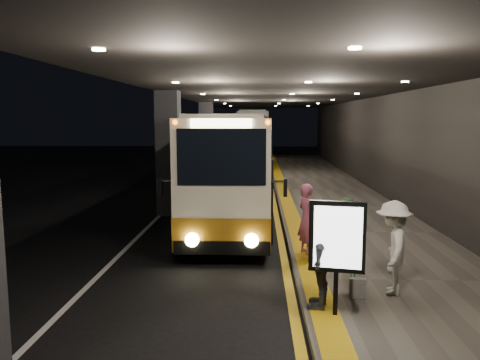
{
  "coord_description": "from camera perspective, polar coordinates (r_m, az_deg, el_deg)",
  "views": [
    {
      "loc": [
        1.71,
        -12.53,
        3.44
      ],
      "look_at": [
        1.18,
        0.6,
        1.7
      ],
      "focal_mm": 35.0,
      "sensor_mm": 36.0,
      "label": 1
    }
  ],
  "objects": [
    {
      "name": "ground",
      "position": [
        13.11,
        -5.33,
        -7.71
      ],
      "size": [
        90.0,
        90.0,
        0.0
      ],
      "primitive_type": "plane",
      "color": "black"
    },
    {
      "name": "lane_line_white",
      "position": [
        18.21,
        -8.88,
        -3.42
      ],
      "size": [
        0.12,
        50.0,
        0.01
      ],
      "primitive_type": "cube",
      "color": "silver",
      "rests_on": "ground"
    },
    {
      "name": "kerb_stripe_yellow",
      "position": [
        17.87,
        4.31,
        -3.56
      ],
      "size": [
        0.18,
        50.0,
        0.01
      ],
      "primitive_type": "cube",
      "color": "gold",
      "rests_on": "ground"
    },
    {
      "name": "sidewalk",
      "position": [
        18.11,
        11.94,
        -3.33
      ],
      "size": [
        4.5,
        50.0,
        0.15
      ],
      "primitive_type": "cube",
      "color": "#514C44",
      "rests_on": "ground"
    },
    {
      "name": "tactile_strip",
      "position": [
        17.87,
        5.92,
        -3.08
      ],
      "size": [
        0.5,
        50.0,
        0.01
      ],
      "primitive_type": "cube",
      "color": "gold",
      "rests_on": "sidewalk"
    },
    {
      "name": "terminal_wall",
      "position": [
        18.32,
        19.18,
        5.75
      ],
      "size": [
        0.1,
        50.0,
        6.0
      ],
      "primitive_type": "cube",
      "color": "black",
      "rests_on": "ground"
    },
    {
      "name": "support_columns",
      "position": [
        16.88,
        -8.69,
        3.25
      ],
      "size": [
        0.8,
        24.8,
        4.4
      ],
      "color": "black",
      "rests_on": "ground"
    },
    {
      "name": "canopy",
      "position": [
        17.59,
        4.96,
        11.3
      ],
      "size": [
        9.0,
        50.0,
        0.4
      ],
      "primitive_type": "cube",
      "color": "black",
      "rests_on": "support_columns"
    },
    {
      "name": "coach_main",
      "position": [
        15.93,
        -0.71,
        1.1
      ],
      "size": [
        2.32,
        11.08,
        3.44
      ],
      "rotation": [
        0.0,
        0.0,
        -0.0
      ],
      "color": "beige",
      "rests_on": "ground"
    },
    {
      "name": "coach_second",
      "position": [
        28.77,
        0.57,
        4.1
      ],
      "size": [
        2.99,
        11.44,
        3.56
      ],
      "rotation": [
        0.0,
        0.0,
        -0.06
      ],
      "color": "beige",
      "rests_on": "ground"
    },
    {
      "name": "coach_third",
      "position": [
        45.93,
        1.19,
        5.67
      ],
      "size": [
        3.43,
        12.98,
        4.04
      ],
      "rotation": [
        0.0,
        0.0,
        0.06
      ],
      "color": "beige",
      "rests_on": "ground"
    },
    {
      "name": "passenger_boarding",
      "position": [
        11.49,
        8.17,
        -4.71
      ],
      "size": [
        0.64,
        0.75,
        1.73
      ],
      "primitive_type": "imported",
      "rotation": [
        0.0,
        0.0,
        1.99
      ],
      "color": "#BF597C",
      "rests_on": "sidewalk"
    },
    {
      "name": "passenger_waiting_green",
      "position": [
        9.99,
        12.85,
        -6.88
      ],
      "size": [
        0.86,
        0.95,
        1.67
      ],
      "primitive_type": "imported",
      "rotation": [
        0.0,
        0.0,
        -1.01
      ],
      "color": "#498248",
      "rests_on": "sidewalk"
    },
    {
      "name": "passenger_waiting_white",
      "position": [
        9.3,
        18.16,
        -7.83
      ],
      "size": [
        0.82,
        1.25,
        1.77
      ],
      "primitive_type": "imported",
      "rotation": [
        0.0,
        0.0,
        -1.85
      ],
      "color": "silver",
      "rests_on": "sidewalk"
    },
    {
      "name": "passenger_waiting_grey",
      "position": [
        8.32,
        9.85,
        -9.34
      ],
      "size": [
        0.78,
        1.14,
        1.78
      ],
      "primitive_type": "imported",
      "rotation": [
        0.0,
        0.0,
        -1.83
      ],
      "color": "#454649",
      "rests_on": "sidewalk"
    },
    {
      "name": "bag_polka",
      "position": [
        9.09,
        14.15,
        -12.67
      ],
      "size": [
        0.32,
        0.18,
        0.37
      ],
      "primitive_type": "cube",
      "rotation": [
        0.0,
        0.0,
        -0.17
      ],
      "color": "black",
      "rests_on": "sidewalk"
    },
    {
      "name": "info_sign",
      "position": [
        7.92,
        11.76,
        -7.05
      ],
      "size": [
        0.92,
        0.28,
        1.95
      ],
      "rotation": [
        0.0,
        0.0,
        -0.19
      ],
      "color": "black",
      "rests_on": "sidewalk"
    },
    {
      "name": "stanchion_post",
      "position": [
        9.89,
        9.95,
        -8.53
      ],
      "size": [
        0.05,
        0.05,
        1.14
      ],
      "primitive_type": "cylinder",
      "color": "black",
      "rests_on": "sidewalk"
    }
  ]
}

